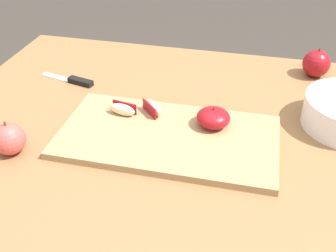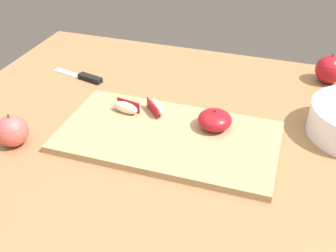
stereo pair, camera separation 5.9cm
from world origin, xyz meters
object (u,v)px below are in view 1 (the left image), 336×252
Objects in this scene: apple_half_skin_up at (213,118)px; paring_knife at (76,81)px; whole_apple_red_delicious at (316,64)px; apple_wedge_front at (153,108)px; whole_apple_pink_lady at (9,139)px; cutting_board at (168,137)px; apple_wedge_back at (122,109)px.

paring_knife is (-0.38, 0.14, -0.03)m from apple_half_skin_up.
whole_apple_red_delicious reaches higher than apple_half_skin_up.
whole_apple_pink_lady is (-0.25, -0.19, 0.00)m from apple_wedge_front.
paring_knife is at bearing 160.03° from apple_half_skin_up.
apple_wedge_front is at bearing 171.78° from apple_half_skin_up.
apple_half_skin_up reaches higher than apple_wedge_front.
paring_knife is at bearing -163.14° from whole_apple_red_delicious.
cutting_board is 2.86× the size of paring_knife.
apple_wedge_back is 0.80× the size of whole_apple_red_delicious.
apple_half_skin_up reaches higher than apple_wedge_back.
apple_half_skin_up is 1.13× the size of apple_wedge_back.
cutting_board is at bearing 20.67° from whole_apple_pink_lady.
apple_wedge_front is 0.80× the size of whole_apple_pink_lady.
apple_wedge_back is 0.24m from whole_apple_pink_lady.
cutting_board is 0.32m from whole_apple_pink_lady.
paring_knife is at bearing 141.36° from apple_wedge_back.
paring_knife is at bearing 88.82° from whole_apple_pink_lady.
whole_apple_red_delicious reaches higher than apple_wedge_back.
apple_wedge_back is at bearing -179.15° from apple_half_skin_up.
paring_knife is (-0.18, 0.14, -0.02)m from apple_wedge_back.
apple_half_skin_up is at bearing 23.23° from whole_apple_pink_lady.
apple_wedge_back is 0.87× the size of whole_apple_pink_lady.
apple_wedge_front is at bearing -26.05° from paring_knife.
apple_wedge_front is at bearing -140.67° from whole_apple_red_delicious.
apple_wedge_front is at bearing 125.15° from cutting_board.
apple_wedge_front reaches higher than paring_knife.
apple_wedge_back is 0.40× the size of paring_knife.
whole_apple_red_delicious is (0.61, 0.19, 0.03)m from paring_knife.
apple_wedge_back is at bearing -160.51° from apple_wedge_front.
apple_half_skin_up is 0.90× the size of whole_apple_red_delicious.
cutting_board reaches higher than paring_knife.
paring_knife is 1.98× the size of whole_apple_red_delicious.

